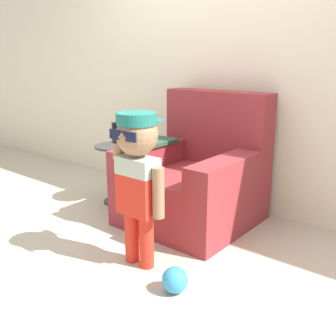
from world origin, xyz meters
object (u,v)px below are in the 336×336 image
(person_child, at_px, (138,167))
(toy_ball, at_px, (175,280))
(armchair, at_px, (196,178))
(side_table, at_px, (115,169))

(person_child, bearing_deg, toy_ball, -16.21)
(armchair, height_order, person_child, armchair)
(person_child, relative_size, toy_ball, 6.40)
(armchair, bearing_deg, toy_ball, -60.86)
(armchair, height_order, toy_ball, armchair)
(side_table, distance_m, toy_ball, 1.57)
(person_child, distance_m, side_table, 1.22)
(person_child, height_order, side_table, person_child)
(person_child, height_order, toy_ball, person_child)
(armchair, relative_size, person_child, 1.05)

